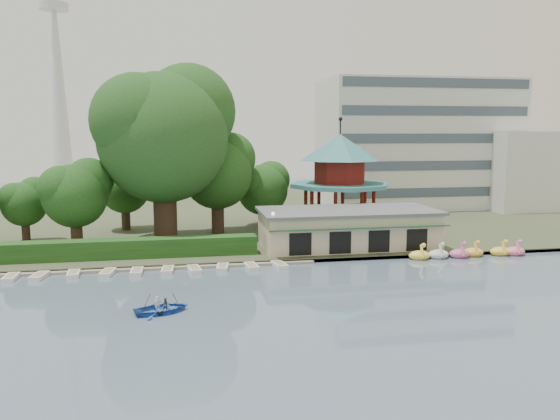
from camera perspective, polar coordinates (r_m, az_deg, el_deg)
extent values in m
plane|color=slate|center=(35.51, 2.07, -12.24)|extent=(220.00, 220.00, 0.00)
cube|color=#424930|center=(85.67, -5.39, -0.02)|extent=(220.00, 70.00, 0.40)
cube|color=gray|center=(51.78, -2.05, -5.49)|extent=(220.00, 0.60, 0.30)
cube|color=gray|center=(51.42, -15.46, -5.92)|extent=(34.00, 1.60, 0.24)
cube|color=beige|center=(58.04, 7.09, -1.98)|extent=(18.00, 8.00, 3.60)
cube|color=#595B5E|center=(57.73, 7.12, -0.07)|extent=(18.60, 8.60, 0.30)
cube|color=#194C2D|center=(53.88, 8.46, -1.93)|extent=(18.00, 1.59, 0.45)
cylinder|color=beige|center=(68.24, 6.17, -1.46)|extent=(10.40, 10.40, 1.20)
cylinder|color=#337676|center=(67.60, 6.24, 2.60)|extent=(12.40, 12.40, 0.50)
cylinder|color=maroon|center=(67.46, 6.26, 3.99)|extent=(6.40, 6.40, 2.80)
cone|color=#337676|center=(67.31, 6.30, 6.54)|extent=(10.00, 10.00, 3.20)
cylinder|color=black|center=(67.29, 6.33, 8.67)|extent=(0.16, 0.16, 1.80)
cube|color=silver|center=(90.50, 14.05, 6.70)|extent=(30.00, 14.00, 20.00)
cube|color=silver|center=(93.35, 24.51, 3.79)|extent=(14.00, 10.00, 12.00)
cone|color=silver|center=(176.85, -22.23, 13.33)|extent=(6.00, 6.00, 60.00)
cylinder|color=silver|center=(179.54, -22.56, 19.04)|extent=(8.00, 8.00, 2.00)
cube|color=#214D1A|center=(54.71, -18.34, -3.93)|extent=(30.00, 2.00, 1.80)
cylinder|color=black|center=(53.17, -0.72, -2.64)|extent=(0.12, 0.12, 4.00)
sphere|color=beige|center=(52.81, -0.73, -0.40)|extent=(0.36, 0.36, 0.36)
cylinder|color=#3A281C|center=(60.98, -11.94, 1.02)|extent=(2.53, 2.53, 9.13)
sphere|color=#244D1D|center=(60.52, -12.13, 7.38)|extent=(14.06, 14.06, 14.06)
sphere|color=#244D1D|center=(62.65, -9.54, 10.14)|extent=(10.55, 10.55, 10.55)
sphere|color=#244D1D|center=(59.25, -14.63, 9.05)|extent=(9.84, 9.84, 9.84)
cylinder|color=#3A281C|center=(60.29, -20.50, -1.68)|extent=(1.18, 1.18, 4.39)
sphere|color=#214D1A|center=(59.85, -20.66, 1.39)|extent=(6.57, 6.57, 6.57)
sphere|color=#214D1A|center=(60.45, -19.34, 2.86)|extent=(4.92, 4.92, 4.92)
sphere|color=#214D1A|center=(59.33, -21.91, 2.12)|extent=(4.60, 4.60, 4.60)
cylinder|color=#3A281C|center=(65.53, -25.04, -1.61)|extent=(0.87, 0.87, 3.41)
sphere|color=#214D1A|center=(65.18, -25.18, 0.57)|extent=(4.82, 4.82, 4.82)
sphere|color=#214D1A|center=(65.52, -24.26, 1.62)|extent=(3.62, 3.62, 3.62)
sphere|color=#214D1A|center=(64.87, -26.04, 1.09)|extent=(3.38, 3.38, 3.38)
cylinder|color=#3A281C|center=(65.28, -6.53, 0.08)|extent=(1.49, 1.49, 5.66)
sphere|color=#214D1A|center=(64.82, -6.59, 3.75)|extent=(8.28, 8.28, 8.28)
sphere|color=#214D1A|center=(66.07, -5.25, 5.43)|extent=(6.21, 6.21, 6.21)
sphere|color=#214D1A|center=(63.84, -7.86, 4.68)|extent=(5.79, 5.79, 5.79)
cylinder|color=#3A281C|center=(69.98, -1.83, -0.12)|extent=(1.16, 1.16, 3.73)
sphere|color=#214D1A|center=(69.64, -1.84, 2.13)|extent=(6.47, 6.47, 6.47)
sphere|color=#214D1A|center=(70.67, -0.92, 3.19)|extent=(4.85, 4.85, 4.85)
sphere|color=#214D1A|center=(68.77, -2.70, 2.67)|extent=(4.53, 4.53, 4.53)
cylinder|color=#3A281C|center=(69.55, -15.82, -0.35)|extent=(1.06, 1.06, 4.06)
sphere|color=#214D1A|center=(69.18, -15.92, 2.12)|extent=(5.91, 5.91, 5.91)
sphere|color=#214D1A|center=(69.84, -14.92, 3.28)|extent=(4.44, 4.44, 4.44)
sphere|color=#214D1A|center=(68.63, -16.85, 2.72)|extent=(4.14, 4.14, 4.14)
ellipsoid|color=#FEE24A|center=(55.36, 14.36, -4.63)|extent=(2.16, 1.44, 0.99)
cylinder|color=#FEE24A|center=(54.75, 14.62, -4.19)|extent=(0.26, 0.79, 1.29)
sphere|color=#FEE24A|center=(54.35, 14.77, -3.59)|extent=(0.44, 0.44, 0.44)
ellipsoid|color=silver|center=(56.26, 16.19, -4.49)|extent=(2.16, 1.44, 0.99)
cylinder|color=silver|center=(55.66, 16.46, -4.06)|extent=(0.26, 0.79, 1.29)
sphere|color=silver|center=(55.27, 16.63, -3.46)|extent=(0.44, 0.44, 0.44)
ellipsoid|color=#D46391|center=(57.20, 18.25, -4.38)|extent=(2.16, 1.44, 0.99)
cylinder|color=#D46391|center=(56.62, 18.54, -3.95)|extent=(0.26, 0.79, 1.29)
sphere|color=#D46391|center=(56.23, 18.72, -3.36)|extent=(0.44, 0.44, 0.44)
ellipsoid|color=yellow|center=(58.24, 19.51, -4.21)|extent=(2.16, 1.44, 0.99)
cylinder|color=yellow|center=(57.67, 19.81, -3.79)|extent=(0.26, 0.79, 1.29)
sphere|color=yellow|center=(57.29, 19.99, -3.21)|extent=(0.44, 0.44, 0.44)
ellipsoid|color=yellow|center=(59.66, 22.03, -4.06)|extent=(2.16, 1.44, 0.99)
cylinder|color=yellow|center=(59.10, 22.34, -3.64)|extent=(0.26, 0.79, 1.29)
sphere|color=yellow|center=(58.73, 22.53, -3.08)|extent=(0.44, 0.44, 0.44)
ellipsoid|color=pink|center=(60.27, 23.29, -4.01)|extent=(2.16, 1.44, 0.99)
cylinder|color=pink|center=(59.71, 23.62, -3.60)|extent=(0.26, 0.79, 1.29)
sphere|color=pink|center=(59.35, 23.81, -3.04)|extent=(0.44, 0.44, 0.44)
cube|color=silver|center=(51.72, -26.30, -6.33)|extent=(1.03, 2.31, 0.36)
cube|color=silver|center=(51.16, -23.85, -6.33)|extent=(1.36, 2.43, 0.36)
cube|color=silver|center=(50.84, -20.77, -6.25)|extent=(1.19, 2.38, 0.36)
cube|color=silver|center=(50.28, -17.57, -6.25)|extent=(1.32, 2.42, 0.36)
cube|color=silver|center=(49.90, -14.74, -6.25)|extent=(1.06, 2.33, 0.36)
cube|color=silver|center=(49.86, -11.66, -6.16)|extent=(1.18, 2.37, 0.36)
cube|color=silver|center=(49.69, -8.94, -6.13)|extent=(1.34, 2.43, 0.36)
cube|color=silver|center=(50.11, -6.03, -5.96)|extent=(1.33, 2.42, 0.36)
cube|color=silver|center=(50.24, -3.00, -5.88)|extent=(1.23, 2.39, 0.36)
cube|color=silver|center=(50.68, -0.04, -5.75)|extent=(1.37, 2.44, 0.36)
imported|color=#2857B1|center=(39.04, -12.27, -9.67)|extent=(6.02, 4.97, 1.08)
imported|color=silver|center=(39.22, -12.70, -9.49)|extent=(0.43, 0.34, 1.03)
imported|color=#374254|center=(38.82, -11.83, -9.68)|extent=(0.57, 0.49, 0.99)
cylinder|color=#3A281C|center=(39.16, -14.04, -9.97)|extent=(0.94, 0.29, 2.01)
cylinder|color=#3A281C|center=(39.07, -10.47, -9.90)|extent=(0.94, 0.29, 2.01)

